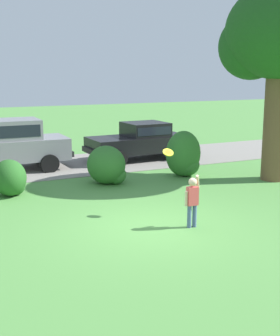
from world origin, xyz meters
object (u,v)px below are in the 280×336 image
(oak_tree_large, at_px, (280,40))
(parked_sedan, at_px, (141,140))
(parked_suv, at_px, (5,143))
(child_thrower, at_px, (192,198))
(frisbee, at_px, (168,152))

(oak_tree_large, xyz_separation_m, parked_sedan, (-2.60, 5.14, -3.80))
(parked_suv, bearing_deg, parked_sedan, -0.66)
(oak_tree_large, distance_m, parked_suv, 10.27)
(child_thrower, relative_size, frisbee, 4.51)
(oak_tree_large, relative_size, child_thrower, 5.04)
(parked_sedan, bearing_deg, frisbee, -110.34)
(oak_tree_large, height_order, child_thrower, oak_tree_large)
(oak_tree_large, bearing_deg, parked_suv, 147.31)
(parked_sedan, bearing_deg, oak_tree_large, -63.18)
(oak_tree_large, bearing_deg, frisbee, -159.28)
(oak_tree_large, relative_size, parked_sedan, 1.46)
(oak_tree_large, xyz_separation_m, child_thrower, (-5.22, -3.15, -3.93))
(parked_sedan, xyz_separation_m, child_thrower, (-2.62, -8.29, -0.13))
(parked_sedan, distance_m, parked_suv, 5.51)
(parked_sedan, height_order, child_thrower, parked_sedan)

